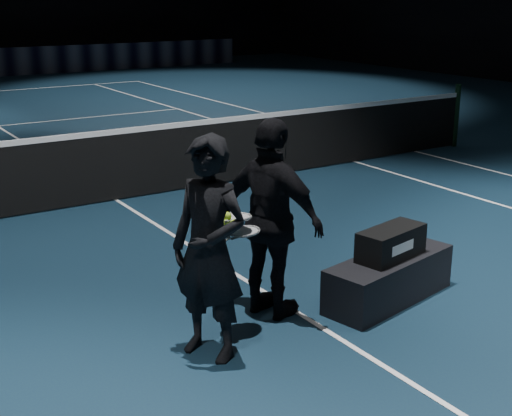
% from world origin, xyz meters
% --- Properties ---
extents(floor, '(36.00, 36.00, 0.00)m').
position_xyz_m(floor, '(0.00, 0.00, 0.00)').
color(floor, '#0E1F33').
rests_on(floor, ground).
extents(court_lines, '(10.98, 23.78, 0.01)m').
position_xyz_m(court_lines, '(0.00, 0.00, 0.00)').
color(court_lines, white).
rests_on(court_lines, floor).
extents(net_post_right, '(0.10, 0.10, 1.10)m').
position_xyz_m(net_post_right, '(6.40, 0.00, 0.55)').
color(net_post_right, black).
rests_on(net_post_right, floor).
extents(net_mesh, '(12.80, 0.02, 0.86)m').
position_xyz_m(net_mesh, '(0.00, 0.00, 0.45)').
color(net_mesh, black).
rests_on(net_mesh, floor).
extents(net_tape, '(12.80, 0.03, 0.07)m').
position_xyz_m(net_tape, '(0.00, 0.00, 0.92)').
color(net_tape, white).
rests_on(net_tape, net_mesh).
extents(player_bench, '(1.42, 0.73, 0.41)m').
position_xyz_m(player_bench, '(0.84, -4.31, 0.20)').
color(player_bench, black).
rests_on(player_bench, floor).
extents(racket_bag, '(0.72, 0.42, 0.27)m').
position_xyz_m(racket_bag, '(0.84, -4.31, 0.54)').
color(racket_bag, black).
rests_on(racket_bag, player_bench).
extents(bag_signature, '(0.31, 0.07, 0.09)m').
position_xyz_m(bag_signature, '(0.84, -4.46, 0.54)').
color(bag_signature, white).
rests_on(bag_signature, racket_bag).
extents(player_a, '(0.64, 0.73, 1.69)m').
position_xyz_m(player_a, '(-0.98, -4.32, 0.85)').
color(player_a, black).
rests_on(player_a, floor).
extents(player_b, '(0.71, 1.07, 1.69)m').
position_xyz_m(player_b, '(-0.19, -3.98, 0.85)').
color(player_b, black).
rests_on(player_b, floor).
extents(racket_lower, '(0.71, 0.47, 0.03)m').
position_xyz_m(racket_lower, '(-0.56, -4.14, 0.86)').
color(racket_lower, black).
rests_on(racket_lower, player_a).
extents(racket_upper, '(0.70, 0.51, 0.10)m').
position_xyz_m(racket_upper, '(-0.62, -4.13, 0.99)').
color(racket_upper, black).
rests_on(racket_upper, player_b).
extents(tennis_balls, '(0.12, 0.10, 0.12)m').
position_xyz_m(tennis_balls, '(-0.74, -4.21, 0.99)').
color(tennis_balls, '#B4E530').
rests_on(tennis_balls, racket_upper).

